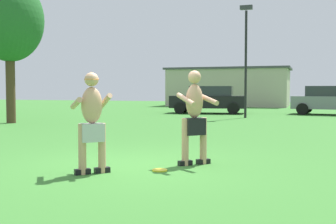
# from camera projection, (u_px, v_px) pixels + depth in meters

# --- Properties ---
(ground_plane) EXTENTS (80.00, 80.00, 0.00)m
(ground_plane) POSITION_uv_depth(u_px,v_px,m) (134.00, 166.00, 7.83)
(ground_plane) COLOR #38752D
(player_with_cap) EXTENTS (0.81, 0.79, 1.69)m
(player_with_cap) POSITION_uv_depth(u_px,v_px,m) (92.00, 118.00, 7.05)
(player_with_cap) COLOR black
(player_with_cap) RESTS_ON ground_plane
(player_in_black) EXTENTS (0.83, 0.81, 1.75)m
(player_in_black) POSITION_uv_depth(u_px,v_px,m) (195.00, 115.00, 7.88)
(player_in_black) COLOR black
(player_in_black) RESTS_ON ground_plane
(frisbee) EXTENTS (0.27, 0.27, 0.03)m
(frisbee) POSITION_uv_depth(u_px,v_px,m) (160.00, 170.00, 7.32)
(frisbee) COLOR yellow
(frisbee) RESTS_ON ground_plane
(car_gray_near_post) EXTENTS (4.48, 2.44, 1.58)m
(car_gray_near_post) POSITION_uv_depth(u_px,v_px,m) (332.00, 100.00, 23.35)
(car_gray_near_post) COLOR slate
(car_gray_near_post) RESTS_ON ground_plane
(car_black_mid_lot) EXTENTS (4.48, 2.42, 1.58)m
(car_black_mid_lot) POSITION_uv_depth(u_px,v_px,m) (209.00, 99.00, 24.78)
(car_black_mid_lot) COLOR black
(car_black_mid_lot) RESTS_ON ground_plane
(lamp_post) EXTENTS (0.60, 0.24, 5.46)m
(lamp_post) POSITION_uv_depth(u_px,v_px,m) (246.00, 49.00, 20.72)
(lamp_post) COLOR black
(lamp_post) RESTS_ON ground_plane
(outbuilding_behind_lot) EXTENTS (9.98, 5.24, 3.16)m
(outbuilding_behind_lot) POSITION_uv_depth(u_px,v_px,m) (229.00, 87.00, 35.66)
(outbuilding_behind_lot) COLOR #B2A893
(outbuilding_behind_lot) RESTS_ON ground_plane
(tree_right_field) EXTENTS (2.79, 2.79, 5.97)m
(tree_right_field) POSITION_uv_depth(u_px,v_px,m) (9.00, 21.00, 17.47)
(tree_right_field) COLOR #4C3823
(tree_right_field) RESTS_ON ground_plane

